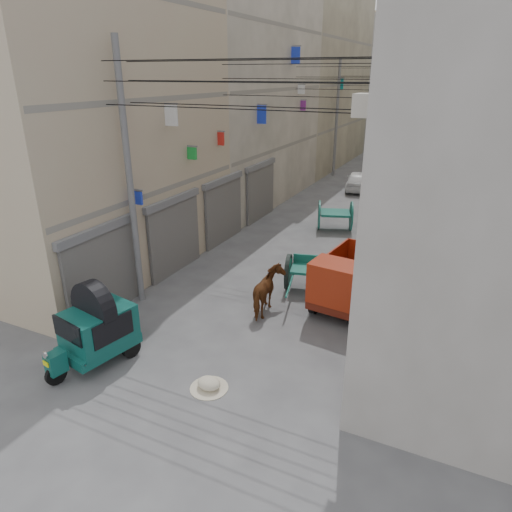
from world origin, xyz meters
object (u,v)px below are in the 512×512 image
Objects in this scene: auto_rickshaw at (96,326)px; distant_car_grey at (418,182)px; tonga_cart at (305,272)px; distant_car_green at (400,150)px; second_cart at (335,215)px; feed_sack at (209,383)px; horse at (268,292)px; mini_truck at (344,284)px; distant_car_white at (358,180)px.

auto_rickshaw is 23.45m from distant_car_grey.
distant_car_green is (-1.44, 28.79, 0.00)m from tonga_cart.
distant_car_grey is at bearing 102.38° from distant_car_green.
distant_car_grey is at bearing 56.39° from second_cart.
tonga_cart reaches higher than feed_sack.
horse is (2.91, 4.23, -0.30)m from auto_rickshaw.
mini_truck is 0.77× the size of distant_car_green.
second_cart reaches higher than feed_sack.
tonga_cart is 5.05× the size of feed_sack.
distant_car_white is at bearing 83.21° from tonga_cart.
distant_car_grey is at bearing 70.72° from tonga_cart.
distant_car_white is at bearing -94.73° from horse.
horse reaches higher than distant_car_green.
horse is at bearing -106.25° from second_cart.
mini_truck is at bearing -40.88° from tonga_cart.
tonga_cart is at bearing -76.08° from distant_car_grey.
tonga_cart reaches higher than distant_car_grey.
mini_truck reaches higher than second_cart.
mini_truck is at bearing -70.64° from distant_car_grey.
distant_car_grey is (2.52, 9.86, -0.21)m from second_cart.
feed_sack is at bearing -75.15° from distant_car_grey.
distant_car_white is (-1.87, 15.20, -0.03)m from tonga_cart.
second_cart is at bearing -96.39° from horse.
mini_truck is 2.40m from horse.
second_cart is 0.54× the size of distant_car_white.
tonga_cart is 2.10m from horse.
second_cart is 12.88m from feed_sack.
distant_car_white is at bearing 86.53° from distant_car_green.
distant_car_grey is at bearing -167.77° from distant_car_white.
second_cart reaches higher than distant_car_green.
tonga_cart reaches higher than distant_car_white.
distant_car_white is (-0.94, 8.41, -0.13)m from second_cart.
second_cart is at bearing -84.97° from distant_car_grey.
distant_car_green is at bearing 123.40° from distant_car_grey.
distant_car_grey is 12.52m from distant_car_green.
mini_truck is at bearing -90.95° from second_cart.
distant_car_grey is at bearing -105.68° from horse.
horse is at bearing 66.85° from auto_rickshaw.
mini_truck is at bearing 94.20° from distant_car_green.
distant_car_grey is (4.96, 22.92, -0.47)m from auto_rickshaw.
distant_car_green reaches higher than tonga_cart.
auto_rickshaw is 0.73× the size of mini_truck.
auto_rickshaw reaches higher than distant_car_green.
mini_truck reaches higher than distant_car_green.
tonga_cart is at bearing 86.64° from distant_car_white.
second_cart reaches higher than tonga_cart.
horse is (-0.47, -2.04, 0.07)m from tonga_cart.
second_cart is 0.60× the size of distant_car_grey.
distant_car_grey is (2.06, 18.69, -0.17)m from horse.
auto_rickshaw is at bearing -125.29° from mini_truck.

